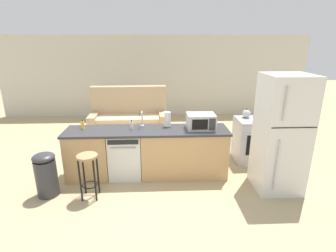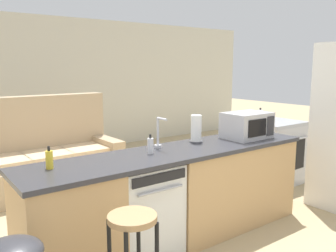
{
  "view_description": "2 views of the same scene",
  "coord_description": "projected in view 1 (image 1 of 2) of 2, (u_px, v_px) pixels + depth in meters",
  "views": [
    {
      "loc": [
        0.33,
        -4.46,
        2.42
      ],
      "look_at": [
        0.53,
        0.05,
        0.95
      ],
      "focal_mm": 28.0,
      "sensor_mm": 36.0,
      "label": 1
    },
    {
      "loc": [
        -1.84,
        -2.56,
        1.68
      ],
      "look_at": [
        0.28,
        0.3,
        1.07
      ],
      "focal_mm": 38.0,
      "sensor_mm": 36.0,
      "label": 2
    }
  ],
  "objects": [
    {
      "name": "ground_plane",
      "position": [
        140.0,
        174.0,
        4.97
      ],
      "size": [
        24.0,
        24.0,
        0.0
      ],
      "primitive_type": "plane",
      "color": "tan"
    },
    {
      "name": "refrigerator",
      "position": [
        281.0,
        134.0,
        4.25
      ],
      "size": [
        0.72,
        0.73,
        1.94
      ],
      "color": "silver",
      "rests_on": "ground_plane"
    },
    {
      "name": "kettle",
      "position": [
        246.0,
        114.0,
        5.41
      ],
      "size": [
        0.21,
        0.17,
        0.19
      ],
      "color": "#B2B2B7",
      "rests_on": "stove_range"
    },
    {
      "name": "soap_bottle",
      "position": [
        132.0,
        125.0,
        4.7
      ],
      "size": [
        0.06,
        0.06,
        0.18
      ],
      "color": "silver",
      "rests_on": "kitchen_counter"
    },
    {
      "name": "dish_soap_bottle",
      "position": [
        83.0,
        125.0,
        4.72
      ],
      "size": [
        0.06,
        0.06,
        0.18
      ],
      "color": "yellow",
      "rests_on": "kitchen_counter"
    },
    {
      "name": "sink_faucet",
      "position": [
        142.0,
        120.0,
        4.81
      ],
      "size": [
        0.07,
        0.18,
        0.3
      ],
      "color": "silver",
      "rests_on": "kitchen_counter"
    },
    {
      "name": "wall_back",
      "position": [
        155.0,
        77.0,
        8.57
      ],
      "size": [
        10.0,
        0.06,
        2.6
      ],
      "color": "beige",
      "rests_on": "ground_plane"
    },
    {
      "name": "couch",
      "position": [
        129.0,
        120.0,
        7.02
      ],
      "size": [
        2.02,
        0.94,
        1.27
      ],
      "color": "tan",
      "rests_on": "ground_plane"
    },
    {
      "name": "microwave",
      "position": [
        201.0,
        121.0,
        4.7
      ],
      "size": [
        0.5,
        0.37,
        0.28
      ],
      "color": "#B7B7BC",
      "rests_on": "kitchen_counter"
    },
    {
      "name": "trash_bin",
      "position": [
        46.0,
        174.0,
        4.21
      ],
      "size": [
        0.35,
        0.35,
        0.74
      ],
      "color": "#333338",
      "rests_on": "ground_plane"
    },
    {
      "name": "kitchen_counter",
      "position": [
        152.0,
        154.0,
        4.85
      ],
      "size": [
        2.94,
        0.66,
        0.9
      ],
      "color": "tan",
      "rests_on": "ground_plane"
    },
    {
      "name": "bar_stool",
      "position": [
        88.0,
        167.0,
        4.1
      ],
      "size": [
        0.32,
        0.32,
        0.74
      ],
      "color": "tan",
      "rests_on": "ground_plane"
    },
    {
      "name": "dishwasher",
      "position": [
        126.0,
        154.0,
        4.83
      ],
      "size": [
        0.58,
        0.61,
        0.84
      ],
      "color": "white",
      "rests_on": "ground_plane"
    },
    {
      "name": "stove_range",
      "position": [
        254.0,
        140.0,
        5.46
      ],
      "size": [
        0.76,
        0.68,
        0.9
      ],
      "color": "#B7B7BC",
      "rests_on": "ground_plane"
    },
    {
      "name": "paper_towel_roll",
      "position": [
        168.0,
        119.0,
        4.83
      ],
      "size": [
        0.14,
        0.14,
        0.28
      ],
      "color": "#4C4C51",
      "rests_on": "kitchen_counter"
    }
  ]
}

